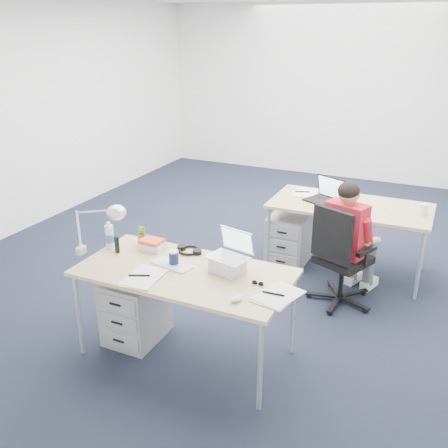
% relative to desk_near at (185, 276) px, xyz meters
% --- Properties ---
extents(floor, '(7.00, 7.00, 0.00)m').
position_rel_desk_near_xyz_m(floor, '(-0.16, 2.02, -0.68)').
color(floor, black).
rests_on(floor, ground).
extents(room, '(6.02, 7.02, 2.80)m').
position_rel_desk_near_xyz_m(room, '(-0.16, 2.02, 1.03)').
color(room, white).
rests_on(room, ground).
extents(desk_near, '(1.60, 0.80, 0.73)m').
position_rel_desk_near_xyz_m(desk_near, '(0.00, 0.00, 0.00)').
color(desk_near, tan).
rests_on(desk_near, ground).
extents(desk_far, '(1.60, 0.80, 0.73)m').
position_rel_desk_near_xyz_m(desk_far, '(0.82, 2.01, 0.00)').
color(desk_far, tan).
rests_on(desk_far, ground).
extents(office_chair, '(0.81, 0.81, 0.97)m').
position_rel_desk_near_xyz_m(office_chair, '(0.91, 1.29, -0.41)').
color(office_chair, black).
rests_on(office_chair, ground).
extents(seated_person, '(0.49, 0.70, 1.16)m').
position_rel_desk_near_xyz_m(seated_person, '(0.96, 1.45, -0.10)').
color(seated_person, red).
rests_on(seated_person, ground).
extents(drawer_pedestal_near, '(0.40, 0.50, 0.55)m').
position_rel_desk_near_xyz_m(drawer_pedestal_near, '(-0.48, 0.02, -0.41)').
color(drawer_pedestal_near, '#A2A6A7').
rests_on(drawer_pedestal_near, ground).
extents(drawer_pedestal_far, '(0.40, 0.50, 0.55)m').
position_rel_desk_near_xyz_m(drawer_pedestal_far, '(0.22, 1.92, -0.41)').
color(drawer_pedestal_far, '#A2A6A7').
rests_on(drawer_pedestal_far, ground).
extents(silver_laptop, '(0.33, 0.29, 0.30)m').
position_rel_desk_near_xyz_m(silver_laptop, '(0.30, 0.12, 0.20)').
color(silver_laptop, silver).
rests_on(silver_laptop, desk_near).
extents(wireless_keyboard, '(0.34, 0.19, 0.02)m').
position_rel_desk_near_xyz_m(wireless_keyboard, '(-0.13, 0.03, 0.05)').
color(wireless_keyboard, white).
rests_on(wireless_keyboard, desk_near).
extents(computer_mouse, '(0.08, 0.11, 0.03)m').
position_rel_desk_near_xyz_m(computer_mouse, '(0.53, -0.24, 0.06)').
color(computer_mouse, white).
rests_on(computer_mouse, desk_near).
extents(headphones, '(0.25, 0.21, 0.04)m').
position_rel_desk_near_xyz_m(headphones, '(-0.13, 0.31, 0.07)').
color(headphones, black).
rests_on(headphones, desk_near).
extents(can_koozie, '(0.08, 0.08, 0.12)m').
position_rel_desk_near_xyz_m(can_koozie, '(-0.12, 0.05, 0.11)').
color(can_koozie, '#162146').
rests_on(can_koozie, desk_near).
extents(water_bottle, '(0.09, 0.09, 0.23)m').
position_rel_desk_near_xyz_m(water_bottle, '(-0.75, 0.10, 0.16)').
color(water_bottle, silver).
rests_on(water_bottle, desk_near).
extents(bear_figurine, '(0.09, 0.08, 0.16)m').
position_rel_desk_near_xyz_m(bear_figurine, '(-0.56, 0.29, 0.13)').
color(bear_figurine, '#346E1D').
rests_on(bear_figurine, desk_near).
extents(book_stack, '(0.24, 0.21, 0.09)m').
position_rel_desk_near_xyz_m(book_stack, '(-0.42, 0.22, 0.09)').
color(book_stack, silver).
rests_on(book_stack, desk_near).
extents(cordless_phone, '(0.04, 0.03, 0.14)m').
position_rel_desk_near_xyz_m(cordless_phone, '(-0.64, 0.05, 0.11)').
color(cordless_phone, black).
rests_on(cordless_phone, desk_near).
extents(papers_left, '(0.27, 0.36, 0.01)m').
position_rel_desk_near_xyz_m(papers_left, '(-0.22, -0.23, 0.05)').
color(papers_left, '#DBC07E').
rests_on(papers_left, desk_near).
extents(papers_right, '(0.31, 0.38, 0.01)m').
position_rel_desk_near_xyz_m(papers_right, '(0.75, -0.07, 0.05)').
color(papers_right, '#DBC07E').
rests_on(papers_right, desk_near).
extents(sunglasses, '(0.09, 0.04, 0.02)m').
position_rel_desk_near_xyz_m(sunglasses, '(0.58, 0.02, 0.06)').
color(sunglasses, black).
rests_on(sunglasses, desk_near).
extents(desk_lamp, '(0.45, 0.24, 0.49)m').
position_rel_desk_near_xyz_m(desk_lamp, '(-0.75, -0.08, 0.29)').
color(desk_lamp, silver).
rests_on(desk_lamp, desk_near).
extents(dark_laptop, '(0.48, 0.48, 0.27)m').
position_rel_desk_near_xyz_m(dark_laptop, '(0.55, 1.97, 0.18)').
color(dark_laptop, black).
rests_on(dark_laptop, desk_far).
extents(far_cup, '(0.10, 0.10, 0.11)m').
position_rel_desk_near_xyz_m(far_cup, '(1.52, 2.00, 0.10)').
color(far_cup, white).
rests_on(far_cup, desk_far).
extents(far_papers, '(0.24, 0.34, 0.01)m').
position_rel_desk_near_xyz_m(far_papers, '(0.29, 2.16, 0.05)').
color(far_papers, white).
rests_on(far_papers, desk_far).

